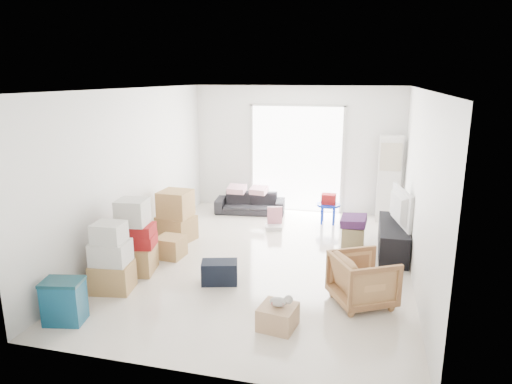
{
  "coord_description": "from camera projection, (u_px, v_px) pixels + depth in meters",
  "views": [
    {
      "loc": [
        1.53,
        -6.7,
        2.88
      ],
      "look_at": [
        -0.2,
        0.2,
        1.07
      ],
      "focal_mm": 32.0,
      "sensor_mm": 36.0,
      "label": 1
    }
  ],
  "objects": [
    {
      "name": "ottoman",
      "position": [
        353.0,
        237.0,
        7.88
      ],
      "size": [
        0.38,
        0.38,
        0.37
      ],
      "primitive_type": "cube",
      "rotation": [
        0.0,
        0.0,
        0.02
      ],
      "color": "#907A53",
      "rests_on": "room_shell"
    },
    {
      "name": "room_shell",
      "position": [
        265.0,
        179.0,
        7.03
      ],
      "size": [
        4.98,
        6.48,
        3.18
      ],
      "color": "white",
      "rests_on": "ground"
    },
    {
      "name": "box_stack_c",
      "position": [
        176.0,
        216.0,
        8.19
      ],
      "size": [
        0.72,
        0.64,
        0.91
      ],
      "rotation": [
        0.0,
        0.0,
        -0.18
      ],
      "color": "#B0824F",
      "rests_on": "room_shell"
    },
    {
      "name": "duffel_bag",
      "position": [
        220.0,
        272.0,
        6.52
      ],
      "size": [
        0.57,
        0.43,
        0.32
      ],
      "primitive_type": "cube",
      "rotation": [
        0.0,
        0.0,
        0.27
      ],
      "color": "black",
      "rests_on": "room_shell"
    },
    {
      "name": "tv_console",
      "position": [
        393.0,
        238.0,
        7.63
      ],
      "size": [
        0.45,
        1.5,
        0.5
      ],
      "primitive_type": "cube",
      "color": "black",
      "rests_on": "room_shell"
    },
    {
      "name": "loose_box",
      "position": [
        171.0,
        247.0,
        7.46
      ],
      "size": [
        0.44,
        0.44,
        0.35
      ],
      "primitive_type": "cube",
      "rotation": [
        0.0,
        0.0,
        -0.07
      ],
      "color": "#B0824F",
      "rests_on": "room_shell"
    },
    {
      "name": "pillow_left",
      "position": [
        237.0,
        184.0,
        9.81
      ],
      "size": [
        0.37,
        0.3,
        0.12
      ],
      "primitive_type": "cube",
      "rotation": [
        0.0,
        0.0,
        -0.01
      ],
      "color": "#ECACC1",
      "rests_on": "sofa"
    },
    {
      "name": "sliding_door",
      "position": [
        296.0,
        154.0,
        9.86
      ],
      "size": [
        2.1,
        0.04,
        2.33
      ],
      "color": "white",
      "rests_on": "room_shell"
    },
    {
      "name": "box_stack_b",
      "position": [
        135.0,
        241.0,
        6.82
      ],
      "size": [
        0.68,
        0.66,
        1.13
      ],
      "rotation": [
        0.0,
        0.0,
        0.21
      ],
      "color": "#B0824F",
      "rests_on": "room_shell"
    },
    {
      "name": "ac_tower",
      "position": [
        389.0,
        179.0,
        9.18
      ],
      "size": [
        0.45,
        0.3,
        1.75
      ],
      "primitive_type": "cube",
      "color": "white",
      "rests_on": "room_shell"
    },
    {
      "name": "television",
      "position": [
        394.0,
        220.0,
        7.55
      ],
      "size": [
        0.82,
        1.15,
        0.14
      ],
      "primitive_type": "imported",
      "rotation": [
        0.0,
        0.0,
        1.79
      ],
      "color": "black",
      "rests_on": "tv_console"
    },
    {
      "name": "toy_walker",
      "position": [
        274.0,
        223.0,
        8.87
      ],
      "size": [
        0.38,
        0.35,
        0.42
      ],
      "rotation": [
        0.0,
        0.0,
        0.29
      ],
      "color": "silver",
      "rests_on": "room_shell"
    },
    {
      "name": "pillow_right",
      "position": [
        259.0,
        185.0,
        9.73
      ],
      "size": [
        0.38,
        0.32,
        0.12
      ],
      "primitive_type": "cube",
      "rotation": [
        0.0,
        0.0,
        -0.16
      ],
      "color": "#ECACC1",
      "rests_on": "sofa"
    },
    {
      "name": "wood_crate",
      "position": [
        278.0,
        317.0,
        5.36
      ],
      "size": [
        0.47,
        0.47,
        0.27
      ],
      "primitive_type": "cube",
      "rotation": [
        0.0,
        0.0,
        -0.16
      ],
      "color": "tan",
      "rests_on": "room_shell"
    },
    {
      "name": "storage_bins",
      "position": [
        64.0,
        301.0,
        5.44
      ],
      "size": [
        0.52,
        0.41,
        0.54
      ],
      "rotation": [
        0.0,
        0.0,
        0.2
      ],
      "color": "navy",
      "rests_on": "room_shell"
    },
    {
      "name": "sofa",
      "position": [
        250.0,
        200.0,
        9.86
      ],
      "size": [
        1.53,
        0.61,
        0.58
      ],
      "primitive_type": "imported",
      "rotation": [
        0.0,
        0.0,
        0.12
      ],
      "color": "#25252A",
      "rests_on": "room_shell"
    },
    {
      "name": "blanket",
      "position": [
        354.0,
        223.0,
        7.82
      ],
      "size": [
        0.44,
        0.44,
        0.14
      ],
      "primitive_type": "cube",
      "rotation": [
        0.0,
        0.0,
        -0.08
      ],
      "color": "#442050",
      "rests_on": "ottoman"
    },
    {
      "name": "box_stack_a",
      "position": [
        111.0,
        261.0,
        6.22
      ],
      "size": [
        0.6,
        0.53,
        0.98
      ],
      "rotation": [
        0.0,
        0.0,
        0.09
      ],
      "color": "#B0824F",
      "rests_on": "room_shell"
    },
    {
      "name": "armchair",
      "position": [
        363.0,
        277.0,
        5.87
      ],
      "size": [
        0.93,
        0.95,
        0.74
      ],
      "primitive_type": "imported",
      "rotation": [
        0.0,
        0.0,
        2.07
      ],
      "color": "tan",
      "rests_on": "room_shell"
    },
    {
      "name": "plush_bunny",
      "position": [
        281.0,
        301.0,
        5.31
      ],
      "size": [
        0.27,
        0.15,
        0.14
      ],
      "rotation": [
        0.0,
        0.0,
        0.05
      ],
      "color": "#B2ADA8",
      "rests_on": "wood_crate"
    },
    {
      "name": "kids_table",
      "position": [
        328.0,
        203.0,
        9.12
      ],
      "size": [
        0.47,
        0.47,
        0.61
      ],
      "rotation": [
        0.0,
        0.0,
        0.28
      ],
      "color": "#0B28B9",
      "rests_on": "room_shell"
    }
  ]
}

